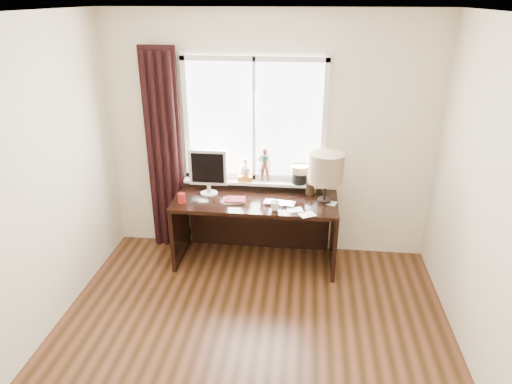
# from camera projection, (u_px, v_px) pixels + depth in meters

# --- Properties ---
(floor) EXTENTS (3.50, 4.00, 0.00)m
(floor) POSITION_uv_depth(u_px,v_px,m) (244.00, 374.00, 3.54)
(floor) COLOR brown
(floor) RESTS_ON ground
(ceiling) EXTENTS (3.50, 4.00, 0.00)m
(ceiling) POSITION_uv_depth(u_px,v_px,m) (239.00, 16.00, 2.51)
(ceiling) COLOR white
(ceiling) RESTS_ON wall_back
(wall_back) EXTENTS (3.50, 0.00, 2.60)m
(wall_back) POSITION_uv_depth(u_px,v_px,m) (269.00, 138.00, 4.85)
(wall_back) COLOR beige
(wall_back) RESTS_ON ground
(laptop) EXTENTS (0.34, 0.25, 0.02)m
(laptop) POSITION_uv_depth(u_px,v_px,m) (280.00, 203.00, 4.62)
(laptop) COLOR silver
(laptop) RESTS_ON desk
(mug) EXTENTS (0.13, 0.13, 0.10)m
(mug) POSITION_uv_depth(u_px,v_px,m) (275.00, 205.00, 4.49)
(mug) COLOR white
(mug) RESTS_ON desk
(red_cup) EXTENTS (0.08, 0.08, 0.10)m
(red_cup) POSITION_uv_depth(u_px,v_px,m) (182.00, 198.00, 4.65)
(red_cup) COLOR maroon
(red_cup) RESTS_ON desk
(window) EXTENTS (1.52, 0.21, 1.40)m
(window) POSITION_uv_depth(u_px,v_px,m) (255.00, 139.00, 4.81)
(window) COLOR white
(window) RESTS_ON ground
(curtain) EXTENTS (0.38, 0.09, 2.25)m
(curtain) POSITION_uv_depth(u_px,v_px,m) (164.00, 154.00, 4.95)
(curtain) COLOR black
(curtain) RESTS_ON floor
(desk) EXTENTS (1.70, 0.70, 0.75)m
(desk) POSITION_uv_depth(u_px,v_px,m) (256.00, 216.00, 4.92)
(desk) COLOR black
(desk) RESTS_ON floor
(monitor) EXTENTS (0.40, 0.18, 0.49)m
(monitor) POSITION_uv_depth(u_px,v_px,m) (208.00, 169.00, 4.76)
(monitor) COLOR beige
(monitor) RESTS_ON desk
(notebook_stack) EXTENTS (0.25, 0.20, 0.03)m
(notebook_stack) POSITION_uv_depth(u_px,v_px,m) (234.00, 200.00, 4.69)
(notebook_stack) COLOR beige
(notebook_stack) RESTS_ON desk
(brush_holder) EXTENTS (0.09, 0.09, 0.25)m
(brush_holder) POSITION_uv_depth(u_px,v_px,m) (310.00, 189.00, 4.85)
(brush_holder) COLOR black
(brush_holder) RESTS_ON desk
(icon_frame) EXTENTS (0.10, 0.03, 0.13)m
(icon_frame) POSITION_uv_depth(u_px,v_px,m) (312.00, 187.00, 4.88)
(icon_frame) COLOR gold
(icon_frame) RESTS_ON desk
(table_lamp) EXTENTS (0.35, 0.35, 0.52)m
(table_lamp) POSITION_uv_depth(u_px,v_px,m) (326.00, 169.00, 4.54)
(table_lamp) COLOR black
(table_lamp) RESTS_ON desk
(loose_papers) EXTENTS (0.51, 0.46, 0.00)m
(loose_papers) POSITION_uv_depth(u_px,v_px,m) (311.00, 209.00, 4.52)
(loose_papers) COLOR white
(loose_papers) RESTS_ON desk
(desk_cables) EXTENTS (0.48, 0.31, 0.01)m
(desk_cables) POSITION_uv_depth(u_px,v_px,m) (277.00, 197.00, 4.78)
(desk_cables) COLOR black
(desk_cables) RESTS_ON desk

